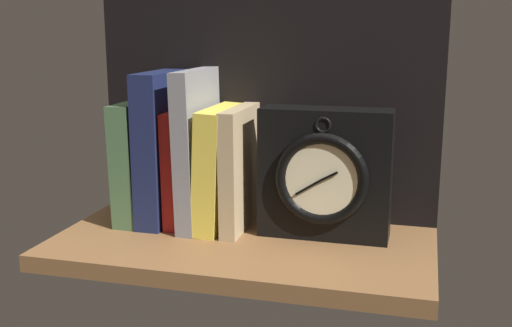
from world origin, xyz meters
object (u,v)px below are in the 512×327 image
Objects in this scene: book_navy_bierce at (161,148)px; framed_clock at (325,174)px; book_tan_shortstories at (240,168)px; book_yellow_seinlanguage at (219,168)px; book_green_romantic at (138,161)px; book_gray_chess at (198,148)px; book_red_requiem at (182,167)px.

book_navy_bierce reaches higher than framed_clock.
book_navy_bierce is 1.24× the size of framed_clock.
book_tan_shortstories is 0.98× the size of framed_clock.
book_navy_bierce reaches higher than book_tan_shortstories.
book_navy_bierce reaches higher than book_yellow_seinlanguage.
framed_clock reaches higher than book_tan_shortstories.
framed_clock reaches higher than book_yellow_seinlanguage.
book_navy_bierce is 1.27× the size of book_tan_shortstories.
book_green_romantic and framed_clock have the same top height.
book_gray_chess is 4.66cm from book_yellow_seinlanguage.
book_gray_chess is at bearing 180.00° from book_yellow_seinlanguage.
framed_clock is (23.59, -1.08, 0.58)cm from book_red_requiem.
book_yellow_seinlanguage is (3.63, -0.00, -2.93)cm from book_gray_chess.
book_navy_bierce is at bearing 180.00° from book_yellow_seinlanguage.
book_navy_bierce reaches higher than book_red_requiem.
book_green_romantic is 7.74cm from book_red_requiem.
book_red_requiem is 0.74× the size of book_gray_chess.
book_green_romantic is at bearing 180.00° from book_yellow_seinlanguage.
book_gray_chess is 1.31× the size of book_yellow_seinlanguage.
book_red_requiem is (3.49, 0.00, -3.00)cm from book_navy_bierce.
book_red_requiem is 6.47cm from book_yellow_seinlanguage.
framed_clock reaches higher than book_red_requiem.
book_gray_chess reaches higher than framed_clock.
book_tan_shortstories is at bearing 0.00° from book_green_romantic.
book_gray_chess reaches higher than book_red_requiem.
book_gray_chess is (6.32, 0.00, 0.23)cm from book_navy_bierce.
book_yellow_seinlanguage and book_tan_shortstories have the same top height.
book_red_requiem is at bearing 180.00° from book_gray_chess.
book_green_romantic is 31.33cm from framed_clock.
book_green_romantic is 17.66cm from book_tan_shortstories.
book_navy_bierce is 4.60cm from book_red_requiem.
book_navy_bierce is 1.28× the size of book_yellow_seinlanguage.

